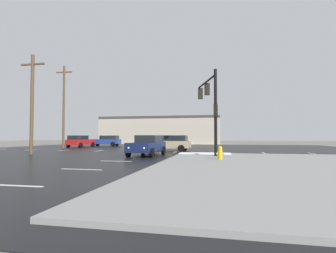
% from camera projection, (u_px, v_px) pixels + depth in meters
% --- Properties ---
extents(ground_plane, '(120.00, 120.00, 0.00)m').
position_uv_depth(ground_plane, '(156.00, 152.00, 25.74)').
color(ground_plane, slate).
extents(road_asphalt, '(44.00, 44.00, 0.02)m').
position_uv_depth(road_asphalt, '(156.00, 152.00, 25.75)').
color(road_asphalt, black).
rests_on(road_asphalt, ground_plane).
extents(snow_strip_curbside, '(4.00, 1.60, 0.06)m').
position_uv_depth(snow_strip_curbside, '(205.00, 153.00, 20.84)').
color(snow_strip_curbside, white).
rests_on(snow_strip_curbside, sidewalk_corner).
extents(lane_markings, '(36.15, 36.15, 0.01)m').
position_uv_depth(lane_markings, '(165.00, 153.00, 24.16)').
color(lane_markings, silver).
rests_on(lane_markings, road_asphalt).
extents(traffic_signal_mast, '(1.75, 4.98, 6.14)m').
position_uv_depth(traffic_signal_mast, '(210.00, 101.00, 19.95)').
color(traffic_signal_mast, black).
rests_on(traffic_signal_mast, sidewalk_corner).
extents(fire_hydrant, '(0.48, 0.26, 0.79)m').
position_uv_depth(fire_hydrant, '(220.00, 153.00, 15.90)').
color(fire_hydrant, gold).
rests_on(fire_hydrant, sidewalk_corner).
extents(strip_building_background, '(23.34, 8.00, 5.30)m').
position_uv_depth(strip_building_background, '(161.00, 130.00, 53.11)').
color(strip_building_background, '#BCB29E').
rests_on(strip_building_background, ground_plane).
extents(sedan_red, '(2.21, 4.61, 1.58)m').
position_uv_depth(sedan_red, '(80.00, 141.00, 36.00)').
color(sedan_red, '#B21919').
rests_on(sedan_red, road_asphalt).
extents(sedan_blue, '(4.63, 2.28, 1.58)m').
position_uv_depth(sedan_blue, '(106.00, 141.00, 39.30)').
color(sedan_blue, navy).
rests_on(sedan_blue, road_asphalt).
extents(sedan_tan, '(4.58, 2.11, 1.58)m').
position_uv_depth(sedan_tan, '(170.00, 143.00, 26.43)').
color(sedan_tan, tan).
rests_on(sedan_tan, road_asphalt).
extents(sedan_navy, '(2.24, 4.62, 1.58)m').
position_uv_depth(sedan_navy, '(148.00, 145.00, 20.66)').
color(sedan_navy, '#141E47').
rests_on(sedan_navy, road_asphalt).
extents(utility_pole_mid, '(2.20, 0.28, 8.35)m').
position_uv_depth(utility_pole_mid, '(32.00, 102.00, 21.94)').
color(utility_pole_mid, brown).
rests_on(utility_pole_mid, ground_plane).
extents(utility_pole_far, '(2.20, 0.28, 10.46)m').
position_uv_depth(utility_pole_far, '(64.00, 105.00, 33.40)').
color(utility_pole_far, brown).
rests_on(utility_pole_far, ground_plane).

